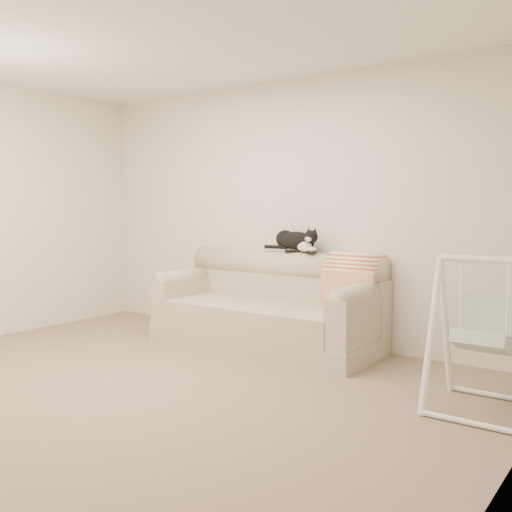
% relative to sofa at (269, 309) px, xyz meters
% --- Properties ---
extents(ground_plane, '(5.00, 5.00, 0.00)m').
position_rel_sofa_xyz_m(ground_plane, '(-0.00, -1.62, -0.35)').
color(ground_plane, '#7C6851').
rests_on(ground_plane, ground).
extents(room_shell, '(5.04, 4.04, 2.60)m').
position_rel_sofa_xyz_m(room_shell, '(-0.00, -1.62, 1.18)').
color(room_shell, beige).
rests_on(room_shell, ground).
extents(sofa, '(2.20, 0.93, 0.90)m').
position_rel_sofa_xyz_m(sofa, '(0.00, 0.00, 0.00)').
color(sofa, tan).
rests_on(sofa, ground).
extents(remote_a, '(0.18, 0.15, 0.03)m').
position_rel_sofa_xyz_m(remote_a, '(0.13, 0.24, 0.56)').
color(remote_a, black).
rests_on(remote_a, sofa).
extents(remote_b, '(0.17, 0.12, 0.02)m').
position_rel_sofa_xyz_m(remote_b, '(0.32, 0.22, 0.56)').
color(remote_b, black).
rests_on(remote_b, sofa).
extents(tuxedo_cat, '(0.61, 0.27, 0.24)m').
position_rel_sofa_xyz_m(tuxedo_cat, '(0.14, 0.25, 0.66)').
color(tuxedo_cat, black).
rests_on(tuxedo_cat, sofa).
extents(throw_blanket, '(0.52, 0.38, 0.58)m').
position_rel_sofa_xyz_m(throw_blanket, '(0.79, 0.23, 0.37)').
color(throw_blanket, '#BC4D25').
rests_on(throw_blanket, sofa).
extents(baby_swing, '(0.63, 0.67, 1.03)m').
position_rel_sofa_xyz_m(baby_swing, '(2.15, -0.65, 0.16)').
color(baby_swing, white).
rests_on(baby_swing, ground).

